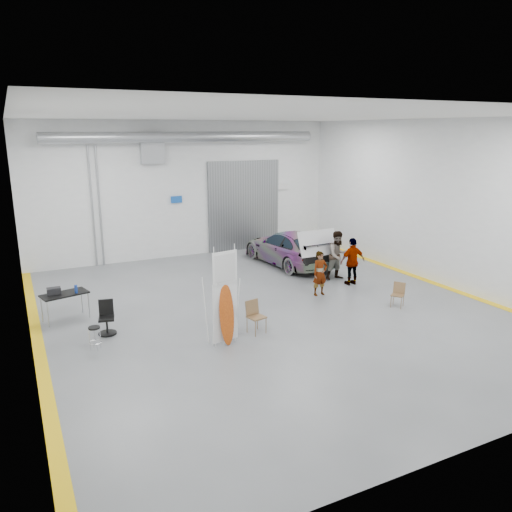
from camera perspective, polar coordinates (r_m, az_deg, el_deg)
name	(u,v)px	position (r m, az deg, el deg)	size (l,w,h in m)	color
ground	(270,309)	(16.11, 1.58, -6.11)	(16.00, 16.00, 0.00)	slate
room_shell	(246,176)	(17.26, -1.11, 9.18)	(14.02, 16.18, 6.01)	silver
sedan_car	(289,248)	(21.28, 3.76, 0.96)	(2.02, 4.95, 1.44)	silver
person_a	(320,273)	(17.38, 7.32, -1.98)	(0.57, 0.37, 1.56)	#7F6145
person_b	(338,255)	(19.27, 9.35, 0.07)	(0.92, 0.71, 1.89)	teal
person_c	(352,261)	(18.72, 10.97, -0.61)	(1.03, 0.42, 1.77)	#A04F35
surfboard_display	(225,306)	(13.22, -3.62, -5.69)	(0.76, 0.30, 2.73)	white
folding_chair_near	(256,323)	(14.22, 0.03, -7.68)	(0.53, 0.55, 0.93)	brown
folding_chair_far	(397,300)	(16.87, 15.82, -4.82)	(0.52, 0.61, 0.80)	brown
shop_stool	(95,338)	(13.86, -17.93, -8.93)	(0.32, 0.32, 0.63)	black
work_table	(62,294)	(16.05, -21.33, -4.04)	(1.45, 0.97, 1.08)	#909398
office_chair	(106,320)	(14.75, -16.75, -6.97)	(0.51, 0.53, 0.96)	black
trunk_lid	(318,241)	(19.28, 7.10, 1.72)	(1.68, 1.02, 0.04)	silver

